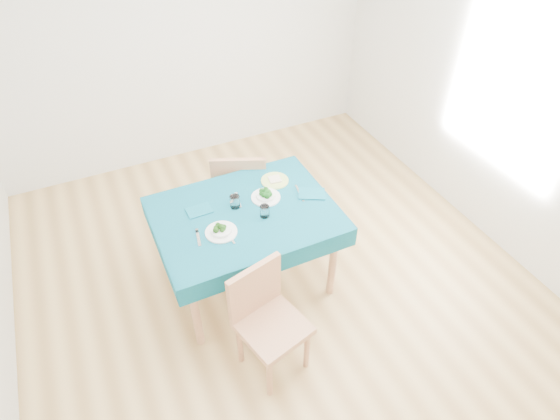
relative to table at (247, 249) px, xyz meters
name	(u,v)px	position (x,y,z in m)	size (l,w,h in m)	color
room_shell	(280,151)	(0.20, -0.18, 0.97)	(4.02, 4.52, 2.73)	#A67E45
table	(247,249)	(0.00, 0.00, 0.00)	(1.31, 1.00, 0.76)	#08495C
chair_near	(273,320)	(-0.13, -0.78, 0.13)	(0.41, 0.45, 1.02)	#AC7550
chair_far	(240,172)	(0.24, 0.72, 0.19)	(0.46, 0.50, 1.15)	#AC7550
bowl_near	(221,229)	(-0.23, -0.13, 0.41)	(0.23, 0.23, 0.07)	white
bowl_far	(266,194)	(0.21, 0.09, 0.41)	(0.22, 0.22, 0.07)	white
fork_near	(198,238)	(-0.39, -0.11, 0.38)	(0.02, 0.16, 0.00)	silver
knife_near	(229,234)	(-0.19, -0.16, 0.38)	(0.02, 0.21, 0.00)	silver
fork_far	(238,201)	(0.01, 0.15, 0.38)	(0.02, 0.17, 0.00)	silver
knife_far	(300,193)	(0.47, 0.03, 0.38)	(0.02, 0.21, 0.00)	silver
napkin_near	(199,211)	(-0.30, 0.16, 0.38)	(0.18, 0.13, 0.01)	#0C5266
napkin_far	(312,194)	(0.54, -0.02, 0.38)	(0.20, 0.14, 0.01)	#0C5266
tumbler_center	(235,202)	(-0.04, 0.09, 0.43)	(0.08, 0.08, 0.10)	white
tumbler_side	(265,211)	(0.12, -0.10, 0.42)	(0.07, 0.07, 0.09)	white
side_plate	(275,181)	(0.36, 0.25, 0.38)	(0.22, 0.22, 0.01)	#BDD567
bread_slice	(275,179)	(0.36, 0.25, 0.40)	(0.09, 0.09, 0.01)	beige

